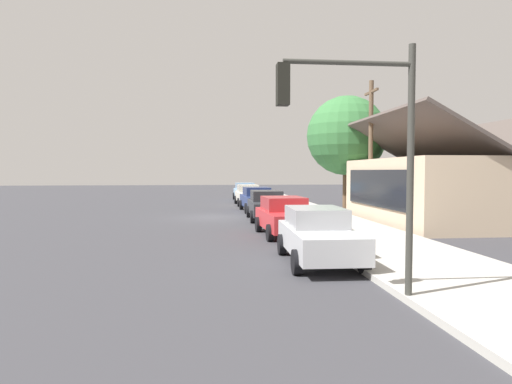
{
  "coord_description": "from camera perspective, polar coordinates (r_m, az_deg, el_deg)",
  "views": [
    {
      "loc": [
        25.69,
        -0.42,
        2.68
      ],
      "look_at": [
        -1.86,
        2.48,
        1.37
      ],
      "focal_mm": 31.2,
      "sensor_mm": 36.0,
      "label": 1
    }
  ],
  "objects": [
    {
      "name": "car_charcoal",
      "position": [
        24.45,
        1.41,
        -1.67
      ],
      "size": [
        4.64,
        2.12,
        1.59
      ],
      "rotation": [
        0.0,
        0.0,
        -0.02
      ],
      "color": "#2D3035",
      "rests_on": "ground"
    },
    {
      "name": "ground_plane",
      "position": [
        25.83,
        -5.04,
        -3.26
      ],
      "size": [
        120.0,
        120.0,
        0.0
      ],
      "primitive_type": "plane",
      "color": "#38383D"
    },
    {
      "name": "car_ivory",
      "position": [
        35.11,
        -1.0,
        -0.34
      ],
      "size": [
        4.84,
        2.05,
        1.59
      ],
      "rotation": [
        0.0,
        0.0,
        0.02
      ],
      "color": "silver",
      "rests_on": "ground"
    },
    {
      "name": "car_silver",
      "position": [
        13.19,
        7.97,
        -5.46
      ],
      "size": [
        4.49,
        2.08,
        1.59
      ],
      "rotation": [
        0.0,
        0.0,
        -0.02
      ],
      "color": "silver",
      "rests_on": "ground"
    },
    {
      "name": "traffic_light_main",
      "position": [
        9.11,
        13.13,
        7.73
      ],
      "size": [
        0.37,
        2.79,
        5.2
      ],
      "color": "#383833",
      "rests_on": "ground"
    },
    {
      "name": "storefront_building",
      "position": [
        25.02,
        23.73,
        0.48
      ],
      "size": [
        10.62,
        8.26,
        5.55
      ],
      "color": "#CCB293",
      "rests_on": "ground"
    },
    {
      "name": "car_navy",
      "position": [
        29.65,
        0.17,
        -0.9
      ],
      "size": [
        4.71,
        2.23,
        1.59
      ],
      "rotation": [
        0.0,
        0.0,
        0.05
      ],
      "color": "navy",
      "rests_on": "ground"
    },
    {
      "name": "sidewalk_curb",
      "position": [
        26.51,
        7.16,
        -2.94
      ],
      "size": [
        60.0,
        4.2,
        0.16
      ],
      "primitive_type": "cube",
      "color": "#B2AFA8",
      "rests_on": "ground"
    },
    {
      "name": "fire_hydrant_red",
      "position": [
        36.36,
        1.31,
        -0.74
      ],
      "size": [
        0.22,
        0.22,
        0.71
      ],
      "color": "red",
      "rests_on": "sidewalk_curb"
    },
    {
      "name": "shade_tree",
      "position": [
        30.06,
        11.52,
        7.06
      ],
      "size": [
        5.21,
        5.21,
        7.61
      ],
      "color": "brown",
      "rests_on": "ground"
    },
    {
      "name": "car_skyblue",
      "position": [
        40.69,
        -1.42,
        0.08
      ],
      "size": [
        4.56,
        2.09,
        1.59
      ],
      "rotation": [
        0.0,
        0.0,
        0.01
      ],
      "color": "#8CB7E0",
      "rests_on": "ground"
    },
    {
      "name": "car_cherry",
      "position": [
        18.52,
        3.76,
        -3.08
      ],
      "size": [
        4.44,
        2.24,
        1.59
      ],
      "rotation": [
        0.0,
        0.0,
        0.05
      ],
      "color": "red",
      "rests_on": "ground"
    },
    {
      "name": "utility_pole_wooden",
      "position": [
        24.72,
        14.49,
        5.51
      ],
      "size": [
        1.8,
        0.24,
        7.5
      ],
      "color": "brown",
      "rests_on": "ground"
    }
  ]
}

